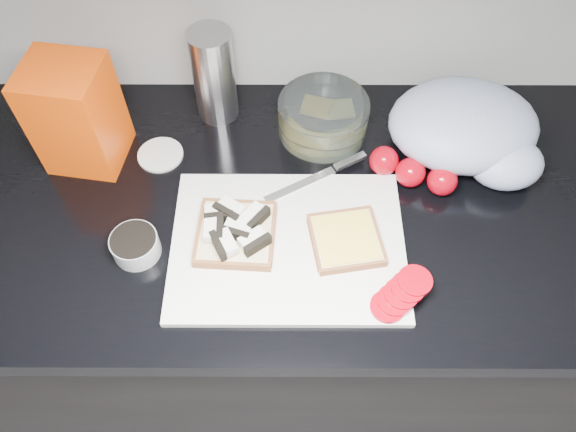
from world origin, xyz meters
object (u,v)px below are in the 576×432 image
object	(u,v)px
cutting_board	(288,245)
glass_bowl	(323,117)
bread_bag	(76,115)
steel_canister	(214,76)

from	to	relation	value
cutting_board	glass_bowl	size ratio (longest dim) A/B	2.27
glass_bowl	bread_bag	size ratio (longest dim) A/B	0.84
bread_bag	steel_canister	size ratio (longest dim) A/B	1.08
glass_bowl	cutting_board	bearing A→B (deg)	-103.90
bread_bag	cutting_board	bearing A→B (deg)	-20.11
bread_bag	steel_canister	bearing A→B (deg)	34.23
cutting_board	glass_bowl	world-z (taller)	glass_bowl
cutting_board	bread_bag	xyz separation A→B (m)	(-0.38, 0.21, 0.10)
bread_bag	glass_bowl	bearing A→B (deg)	16.94
glass_bowl	steel_canister	size ratio (longest dim) A/B	0.91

